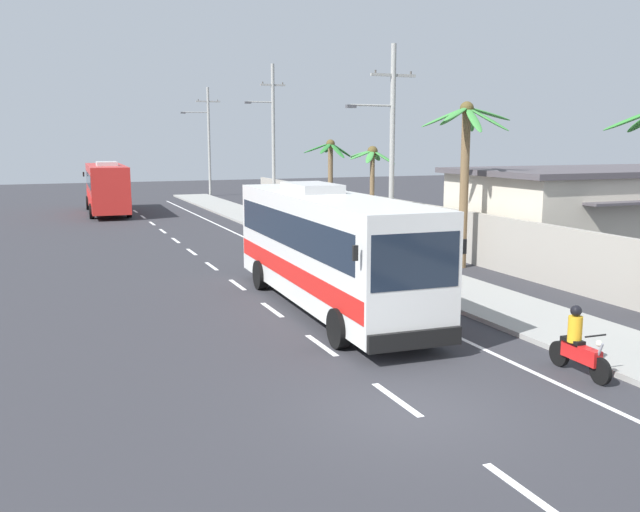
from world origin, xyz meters
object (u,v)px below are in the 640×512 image
utility_pole_mid (391,145)px  motorcycle_beside_bus (578,347)px  palm_nearest (466,154)px  roadside_building (603,212)px  coach_bus_foreground (327,245)px  coach_bus_far_lane (107,187)px  palm_second (330,164)px  utility_pole_far (272,137)px  palm_third (372,168)px  utility_pole_distant (208,139)px

utility_pole_mid → motorcycle_beside_bus: bearing=-103.0°
palm_nearest → roadside_building: (7.66, 0.24, -2.69)m
coach_bus_foreground → utility_pole_mid: (6.71, 8.64, 3.04)m
motorcycle_beside_bus → coach_bus_far_lane: bearing=99.3°
palm_second → utility_pole_far: bearing=110.9°
coach_bus_foreground → palm_second: (9.19, 21.64, 1.71)m
palm_second → motorcycle_beside_bus: bearing=-102.0°
coach_bus_far_lane → palm_second: palm_second is taller
coach_bus_far_lane → utility_pole_mid: size_ratio=1.11×
roadside_building → palm_third: bearing=127.7°
coach_bus_foreground → coach_bus_far_lane: bearing=96.6°
palm_second → coach_bus_far_lane: bearing=140.2°
palm_second → roadside_building: size_ratio=0.40×
utility_pole_far → utility_pole_distant: 18.47m
utility_pole_mid → utility_pole_far: 18.48m
utility_pole_mid → palm_second: (2.48, 13.00, -1.33)m
coach_bus_far_lane → utility_pole_distant: utility_pole_distant is taller
roadside_building → motorcycle_beside_bus: bearing=-135.2°
coach_bus_foreground → utility_pole_mid: utility_pole_mid is taller
utility_pole_mid → utility_pole_distant: bearing=89.9°
coach_bus_foreground → coach_bus_far_lane: coach_bus_foreground is taller
utility_pole_distant → roadside_building: bearing=-77.7°
coach_bus_far_lane → utility_pole_mid: (10.46, -23.78, 3.09)m
utility_pole_mid → palm_second: utility_pole_mid is taller
motorcycle_beside_bus → roadside_building: bearing=44.8°
motorcycle_beside_bus → roadside_building: (12.77, 12.68, 1.38)m
motorcycle_beside_bus → palm_second: size_ratio=0.37×
coach_bus_foreground → utility_pole_far: (7.10, 27.11, 3.50)m
utility_pole_far → palm_second: size_ratio=1.97×
utility_pole_far → roadside_building: (8.54, -22.39, -3.49)m
coach_bus_foreground → roadside_building: bearing=16.8°
coach_bus_foreground → utility_pole_far: bearing=75.3°
utility_pole_distant → palm_second: bearing=-84.2°
palm_third → roadside_building: size_ratio=0.37×
motorcycle_beside_bus → utility_pole_far: size_ratio=0.19×
utility_pole_far → motorcycle_beside_bus: bearing=-96.9°
coach_bus_foreground → palm_nearest: 9.55m
coach_bus_foreground → coach_bus_far_lane: (-3.75, 32.42, -0.05)m
coach_bus_foreground → palm_nearest: (7.98, 4.49, 2.70)m
coach_bus_foreground → palm_third: bearing=58.9°
utility_pole_distant → palm_second: utility_pole_distant is taller
utility_pole_distant → palm_nearest: (1.22, -41.09, -0.69)m
coach_bus_far_lane → utility_pole_far: (10.85, -5.31, 3.55)m
coach_bus_far_lane → motorcycle_beside_bus: bearing=-80.7°
utility_pole_mid → palm_second: size_ratio=1.79×
utility_pole_far → roadside_building: utility_pole_far is taller
coach_bus_far_lane → roadside_building: size_ratio=0.79×
motorcycle_beside_bus → palm_third: (5.58, 21.98, 3.12)m
motorcycle_beside_bus → palm_second: bearing=78.0°
palm_second → palm_third: bearing=-95.5°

